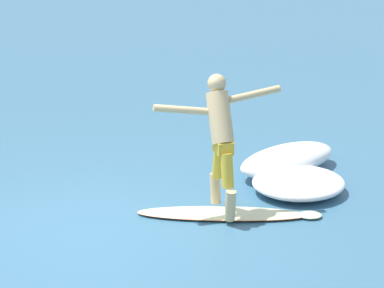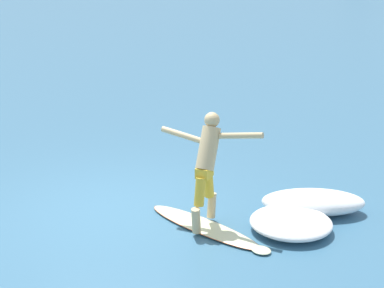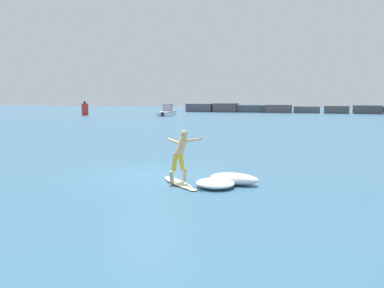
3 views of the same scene
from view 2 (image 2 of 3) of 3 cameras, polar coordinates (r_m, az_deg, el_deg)
name	(u,v)px [view 2 (image 2 of 3)]	position (r m, az deg, el deg)	size (l,w,h in m)	color
ground_plane	(113,207)	(10.70, -7.06, -5.61)	(200.00, 200.00, 0.00)	#386786
surfboard	(206,227)	(9.90, 1.24, -7.40)	(1.87, 1.94, 0.20)	beige
surfer	(207,160)	(9.60, 1.38, -1.42)	(1.50, 1.02, 1.72)	tan
wave_foam_at_tail	(291,222)	(9.92, 8.79, -6.91)	(1.64, 1.61, 0.27)	white
wave_foam_at_nose	(313,202)	(10.54, 10.72, -5.09)	(1.72, 0.91, 0.37)	white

